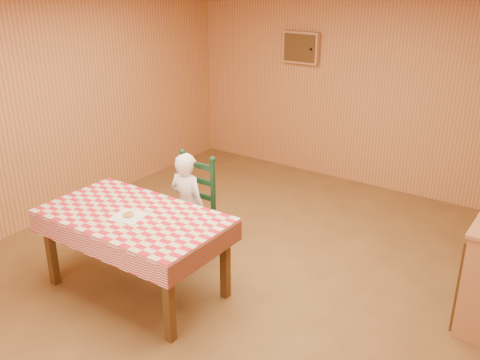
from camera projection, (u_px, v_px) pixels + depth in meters
name	position (u px, v px, depth m)	size (l,w,h in m)	color
ground	(228.00, 278.00, 5.11)	(6.00, 6.00, 0.00)	brown
cabin_walls	(261.00, 79.00, 4.83)	(5.10, 6.05, 2.65)	#C78148
dining_table	(134.00, 223.00, 4.68)	(1.66, 0.96, 0.77)	#523415
ladder_chair	(192.00, 210.00, 5.35)	(0.44, 0.40, 1.08)	black
seated_child	(188.00, 207.00, 5.28)	(0.41, 0.27, 1.12)	white
napkin	(129.00, 216.00, 4.61)	(0.26, 0.26, 0.00)	white
donut	(129.00, 214.00, 4.60)	(0.09, 0.09, 0.03)	gold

